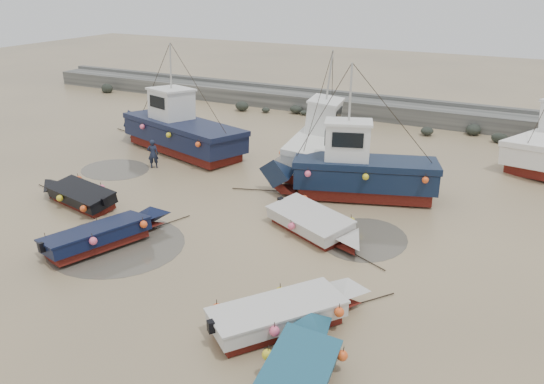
{
  "coord_description": "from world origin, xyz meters",
  "views": [
    {
      "loc": [
        11.39,
        -15.73,
        9.83
      ],
      "look_at": [
        2.05,
        2.54,
        1.4
      ],
      "focal_mm": 35.0,
      "sensor_mm": 36.0,
      "label": 1
    }
  ],
  "objects": [
    {
      "name": "cabin_boat_2",
      "position": [
        4.09,
        6.79,
        1.35
      ],
      "size": [
        9.61,
        4.72,
        6.22
      ],
      "rotation": [
        0.0,
        0.0,
        1.89
      ],
      "color": "maroon",
      "rests_on": "ground"
    },
    {
      "name": "cabin_boat_0",
      "position": [
        -7.68,
        8.95,
        1.3
      ],
      "size": [
        11.43,
        5.43,
        6.22
      ],
      "rotation": [
        0.0,
        0.0,
        1.29
      ],
      "color": "maroon",
      "rests_on": "ground"
    },
    {
      "name": "puddle_c",
      "position": [
        -8.59,
        4.55,
        0.0
      ],
      "size": [
        3.81,
        3.81,
        0.01
      ],
      "primitive_type": "cylinder",
      "color": "#544F44",
      "rests_on": "ground"
    },
    {
      "name": "puddle_a",
      "position": [
        -2.47,
        -2.06,
        0.0
      ],
      "size": [
        5.42,
        5.42,
        0.01
      ],
      "primitive_type": "cylinder",
      "color": "#544F44",
      "rests_on": "ground"
    },
    {
      "name": "person",
      "position": [
        -6.89,
        5.76,
        0.0
      ],
      "size": [
        0.69,
        0.63,
        1.59
      ],
      "primitive_type": "imported",
      "rotation": [
        0.0,
        0.0,
        3.69
      ],
      "color": "#1A2034",
      "rests_on": "ground"
    },
    {
      "name": "dinghy_1",
      "position": [
        -2.78,
        -2.24,
        0.54
      ],
      "size": [
        3.35,
        6.17,
        1.43
      ],
      "rotation": [
        0.0,
        0.0,
        -0.36
      ],
      "color": "maroon",
      "rests_on": "ground"
    },
    {
      "name": "ground",
      "position": [
        0.0,
        0.0,
        0.0
      ],
      "size": [
        120.0,
        120.0,
        0.0
      ],
      "primitive_type": "plane",
      "color": "tan",
      "rests_on": "ground"
    },
    {
      "name": "cabin_boat_1",
      "position": [
        0.85,
        10.38,
        1.36
      ],
      "size": [
        3.29,
        9.61,
        6.22
      ],
      "rotation": [
        0.0,
        0.0,
        0.15
      ],
      "color": "maroon",
      "rests_on": "ground"
    },
    {
      "name": "dinghy_4",
      "position": [
        -6.83,
        0.29,
        0.55
      ],
      "size": [
        5.79,
        2.43,
        1.43
      ],
      "rotation": [
        0.0,
        0.0,
        1.37
      ],
      "color": "maroon",
      "rests_on": "ground"
    },
    {
      "name": "dinghy_2",
      "position": [
        7.07,
        -5.94,
        0.55
      ],
      "size": [
        2.18,
        5.73,
        1.43
      ],
      "rotation": [
        0.0,
        0.0,
        0.12
      ],
      "color": "maroon",
      "rests_on": "ground"
    },
    {
      "name": "seawall",
      "position": [
        0.05,
        21.99,
        0.63
      ],
      "size": [
        60.0,
        4.92,
        1.5
      ],
      "color": "slate",
      "rests_on": "ground"
    },
    {
      "name": "dinghy_3",
      "position": [
        5.79,
        -3.67,
        0.54
      ],
      "size": [
        4.5,
        5.5,
        1.43
      ],
      "rotation": [
        0.0,
        0.0,
        -0.66
      ],
      "color": "maroon",
      "rests_on": "ground"
    },
    {
      "name": "puddle_d",
      "position": [
        1.37,
        10.36,
        0.0
      ],
      "size": [
        5.99,
        5.99,
        0.01
      ],
      "primitive_type": "cylinder",
      "color": "#544F44",
      "rests_on": "ground"
    },
    {
      "name": "puddle_b",
      "position": [
        6.05,
        2.85,
        0.0
      ],
      "size": [
        3.42,
        3.42,
        0.01
      ],
      "primitive_type": "cylinder",
      "color": "#544F44",
      "rests_on": "ground"
    },
    {
      "name": "dinghy_5",
      "position": [
        4.19,
        2.34,
        0.55
      ],
      "size": [
        5.73,
        3.48,
        1.43
      ],
      "rotation": [
        0.0,
        0.0,
        -2.02
      ],
      "color": "maroon",
      "rests_on": "ground"
    }
  ]
}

